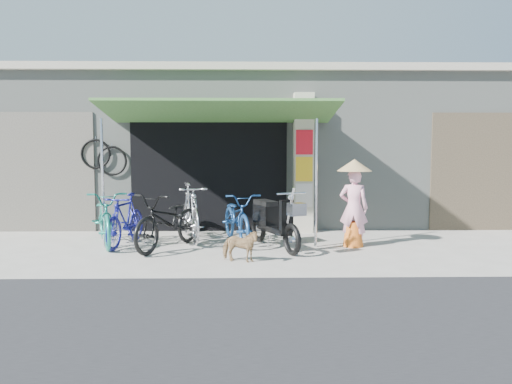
{
  "coord_description": "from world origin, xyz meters",
  "views": [
    {
      "loc": [
        -0.38,
        -8.35,
        1.82
      ],
      "look_at": [
        -0.2,
        1.0,
        1.0
      ],
      "focal_mm": 35.0,
      "sensor_mm": 36.0,
      "label": 1
    }
  ],
  "objects_px": {
    "bike_blue": "(125,220)",
    "bike_black": "(169,221)",
    "street_dog": "(240,246)",
    "moped": "(273,221)",
    "nun": "(354,203)",
    "bike_teal": "(105,218)",
    "bike_navy": "(237,218)",
    "bike_silver": "(191,212)"
  },
  "relations": [
    {
      "from": "bike_silver",
      "to": "bike_navy",
      "type": "height_order",
      "value": "bike_silver"
    },
    {
      "from": "bike_silver",
      "to": "street_dog",
      "type": "xyz_separation_m",
      "value": [
        1.0,
        -1.94,
        -0.3
      ]
    },
    {
      "from": "bike_teal",
      "to": "moped",
      "type": "xyz_separation_m",
      "value": [
        3.15,
        -0.36,
        -0.03
      ]
    },
    {
      "from": "bike_teal",
      "to": "bike_blue",
      "type": "bearing_deg",
      "value": -37.01
    },
    {
      "from": "bike_black",
      "to": "street_dog",
      "type": "bearing_deg",
      "value": -14.71
    },
    {
      "from": "bike_blue",
      "to": "bike_black",
      "type": "relative_size",
      "value": 0.83
    },
    {
      "from": "bike_blue",
      "to": "bike_black",
      "type": "distance_m",
      "value": 0.9
    },
    {
      "from": "bike_navy",
      "to": "moped",
      "type": "bearing_deg",
      "value": -52.61
    },
    {
      "from": "street_dog",
      "to": "bike_blue",
      "type": "bearing_deg",
      "value": 72.62
    },
    {
      "from": "bike_silver",
      "to": "nun",
      "type": "relative_size",
      "value": 1.16
    },
    {
      "from": "bike_black",
      "to": "bike_teal",
      "type": "bearing_deg",
      "value": -172.77
    },
    {
      "from": "bike_blue",
      "to": "moped",
      "type": "distance_m",
      "value": 2.75
    },
    {
      "from": "bike_silver",
      "to": "street_dog",
      "type": "height_order",
      "value": "bike_silver"
    },
    {
      "from": "bike_teal",
      "to": "bike_navy",
      "type": "bearing_deg",
      "value": -16.27
    },
    {
      "from": "bike_blue",
      "to": "nun",
      "type": "bearing_deg",
      "value": 8.97
    },
    {
      "from": "bike_blue",
      "to": "bike_navy",
      "type": "relative_size",
      "value": 0.87
    },
    {
      "from": "bike_silver",
      "to": "moped",
      "type": "height_order",
      "value": "bike_silver"
    },
    {
      "from": "bike_teal",
      "to": "bike_silver",
      "type": "distance_m",
      "value": 1.62
    },
    {
      "from": "nun",
      "to": "bike_black",
      "type": "bearing_deg",
      "value": 18.47
    },
    {
      "from": "bike_teal",
      "to": "bike_black",
      "type": "xyz_separation_m",
      "value": [
        1.26,
        -0.41,
        0.0
      ]
    },
    {
      "from": "bike_black",
      "to": "bike_navy",
      "type": "relative_size",
      "value": 1.05
    },
    {
      "from": "bike_black",
      "to": "bike_navy",
      "type": "bearing_deg",
      "value": 50.28
    },
    {
      "from": "bike_silver",
      "to": "street_dog",
      "type": "distance_m",
      "value": 2.21
    },
    {
      "from": "bike_teal",
      "to": "bike_blue",
      "type": "height_order",
      "value": "bike_teal"
    },
    {
      "from": "bike_black",
      "to": "bike_navy",
      "type": "height_order",
      "value": "bike_black"
    },
    {
      "from": "bike_silver",
      "to": "bike_black",
      "type": "bearing_deg",
      "value": -123.89
    },
    {
      "from": "bike_silver",
      "to": "bike_teal",
      "type": "bearing_deg",
      "value": -178.89
    },
    {
      "from": "bike_blue",
      "to": "moped",
      "type": "xyz_separation_m",
      "value": [
        2.74,
        -0.24,
        0.0
      ]
    },
    {
      "from": "bike_navy",
      "to": "moped",
      "type": "relative_size",
      "value": 1.04
    },
    {
      "from": "bike_teal",
      "to": "street_dog",
      "type": "bearing_deg",
      "value": -50.29
    },
    {
      "from": "bike_teal",
      "to": "street_dog",
      "type": "distance_m",
      "value": 2.97
    },
    {
      "from": "bike_teal",
      "to": "bike_black",
      "type": "bearing_deg",
      "value": -37.98
    },
    {
      "from": "bike_silver",
      "to": "bike_navy",
      "type": "bearing_deg",
      "value": -32.2
    },
    {
      "from": "bike_teal",
      "to": "nun",
      "type": "bearing_deg",
      "value": -22.99
    },
    {
      "from": "moped",
      "to": "nun",
      "type": "relative_size",
      "value": 1.11
    },
    {
      "from": "bike_blue",
      "to": "street_dog",
      "type": "height_order",
      "value": "bike_blue"
    },
    {
      "from": "moped",
      "to": "nun",
      "type": "height_order",
      "value": "nun"
    },
    {
      "from": "moped",
      "to": "bike_navy",
      "type": "bearing_deg",
      "value": 118.42
    },
    {
      "from": "moped",
      "to": "nun",
      "type": "xyz_separation_m",
      "value": [
        1.5,
        0.11,
        0.32
      ]
    },
    {
      "from": "bike_black",
      "to": "street_dog",
      "type": "xyz_separation_m",
      "value": [
        1.3,
        -1.09,
        -0.25
      ]
    },
    {
      "from": "bike_teal",
      "to": "nun",
      "type": "relative_size",
      "value": 1.21
    },
    {
      "from": "bike_teal",
      "to": "nun",
      "type": "xyz_separation_m",
      "value": [
        4.65,
        -0.25,
        0.3
      ]
    }
  ]
}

